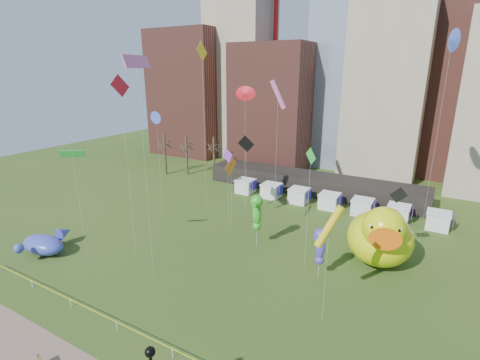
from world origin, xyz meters
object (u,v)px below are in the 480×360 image
Objects in this scene: seahorse_green at (257,210)px; whale_inflatable at (45,244)px; small_duck at (369,233)px; big_duck at (381,236)px; seahorse_purple at (320,243)px.

whale_inflatable is (-20.84, -13.94, -3.65)m from seahorse_green.
small_duck is 0.59× the size of whale_inflatable.
seahorse_green reaches higher than small_duck.
whale_inflatable is at bearing -165.37° from small_duck.
big_duck is 1.56× the size of seahorse_green.
small_duck reaches higher than whale_inflatable.
seahorse_green is 0.90× the size of whale_inflatable.
big_duck is at bearing -86.59° from small_duck.
seahorse_green is (-13.64, -3.12, 1.39)m from big_duck.
big_duck reaches higher than seahorse_purple.
small_duck is at bearing 21.99° from seahorse_green.
big_duck is at bearing 57.62° from seahorse_purple.
big_duck is 7.79m from seahorse_purple.
big_duck is 5.50m from small_duck.
seahorse_green is 1.19× the size of seahorse_purple.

